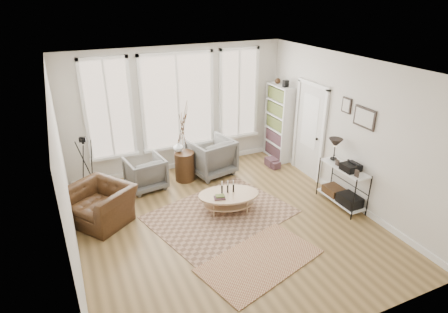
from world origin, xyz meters
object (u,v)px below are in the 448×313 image
armchair_left (146,173)px  low_shelf (343,182)px  side_table (184,143)px  accent_chair (100,204)px  armchair_right (211,156)px  coffee_table (228,198)px  bookcase (279,122)px

armchair_left → low_shelf: bearing=137.9°
side_table → accent_chair: 2.26m
armchair_right → side_table: side_table is taller
accent_chair → side_table: bearing=79.3°
coffee_table → side_table: (-0.35, 1.60, 0.61)m
coffee_table → armchair_right: armchair_right is taller
coffee_table → armchair_right: size_ratio=1.39×
armchair_right → accent_chair: (-2.64, -1.00, -0.08)m
low_shelf → armchair_left: bearing=145.9°
armchair_right → armchair_left: bearing=-9.5°
coffee_table → side_table: bearing=102.2°
coffee_table → armchair_left: armchair_left is taller
bookcase → low_shelf: bearing=-91.3°
low_shelf → armchair_left: (-3.41, 2.31, -0.15)m
bookcase → low_shelf: (-0.06, -2.52, -0.44)m
coffee_table → armchair_left: size_ratio=1.68×
bookcase → accent_chair: size_ratio=1.88×
low_shelf → accent_chair: bearing=162.9°
bookcase → low_shelf: 2.56m
armchair_left → side_table: (0.90, 0.02, 0.55)m
armchair_left → armchair_right: bearing=174.5°
armchair_left → bookcase: bearing=175.4°
side_table → accent_chair: side_table is taller
bookcase → coffee_table: 2.94m
bookcase → accent_chair: (-4.54, -1.14, -0.60)m
low_shelf → coffee_table: low_shelf is taller
bookcase → side_table: bearing=-175.6°
side_table → armchair_left: bearing=-179.0°
armchair_left → accent_chair: bearing=32.8°
low_shelf → armchair_left: 4.12m
armchair_left → armchair_right: size_ratio=0.82×
coffee_table → armchair_left: 2.02m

